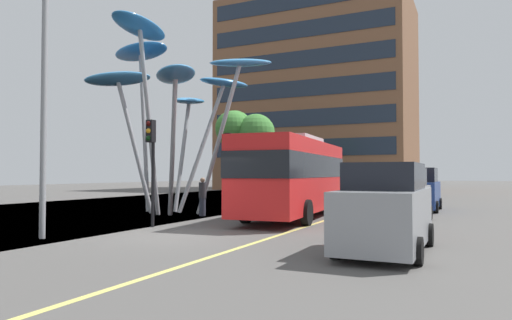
% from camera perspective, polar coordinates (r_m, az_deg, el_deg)
% --- Properties ---
extents(ground, '(120.00, 240.00, 0.10)m').
position_cam_1_polar(ground, '(14.87, -12.59, -9.25)').
color(ground, '#54514F').
extents(red_bus, '(3.27, 10.10, 3.51)m').
position_cam_1_polar(red_bus, '(19.80, 4.88, -1.68)').
color(red_bus, red).
rests_on(red_bus, ground).
extents(leaf_sculpture, '(9.48, 8.72, 8.85)m').
position_cam_1_polar(leaf_sculpture, '(22.75, -10.67, 10.11)').
color(leaf_sculpture, '#9EA0A5').
rests_on(leaf_sculpture, ground).
extents(traffic_light_kerb_near, '(0.28, 0.42, 3.83)m').
position_cam_1_polar(traffic_light_kerb_near, '(16.72, -12.95, 1.27)').
color(traffic_light_kerb_near, black).
rests_on(traffic_light_kerb_near, ground).
extents(traffic_light_kerb_far, '(0.28, 0.42, 3.83)m').
position_cam_1_polar(traffic_light_kerb_far, '(21.57, -3.46, 0.57)').
color(traffic_light_kerb_far, black).
rests_on(traffic_light_kerb_far, ground).
extents(traffic_light_island_mid, '(0.28, 0.42, 3.63)m').
position_cam_1_polar(traffic_light_island_mid, '(27.01, 2.23, -0.19)').
color(traffic_light_island_mid, black).
rests_on(traffic_light_island_mid, ground).
extents(traffic_light_opposite, '(0.28, 0.42, 3.78)m').
position_cam_1_polar(traffic_light_opposite, '(30.09, 5.58, -0.14)').
color(traffic_light_opposite, black).
rests_on(traffic_light_opposite, ground).
extents(car_parked_near, '(1.95, 4.55, 2.17)m').
position_cam_1_polar(car_parked_near, '(11.64, 15.93, -5.99)').
color(car_parked_near, gray).
rests_on(car_parked_near, ground).
extents(car_parked_mid, '(2.04, 3.99, 2.13)m').
position_cam_1_polar(car_parked_mid, '(18.96, 17.79, -4.38)').
color(car_parked_mid, gray).
rests_on(car_parked_mid, ground).
extents(car_parked_far, '(1.96, 4.40, 2.21)m').
position_cam_1_polar(car_parked_far, '(25.12, 19.80, -3.61)').
color(car_parked_far, navy).
rests_on(car_parked_far, ground).
extents(street_lamp, '(1.88, 0.44, 8.55)m').
position_cam_1_polar(street_lamp, '(14.96, -23.95, 11.88)').
color(street_lamp, gray).
rests_on(street_lamp, ground).
extents(tree_pavement_near, '(5.12, 3.71, 7.04)m').
position_cam_1_polar(tree_pavement_near, '(36.38, -1.83, 3.70)').
color(tree_pavement_near, brown).
rests_on(tree_pavement_near, ground).
extents(pedestrian, '(0.34, 0.34, 1.73)m').
position_cam_1_polar(pedestrian, '(20.78, -6.71, -4.57)').
color(pedestrian, '#2D3342').
rests_on(pedestrian, ground).
extents(backdrop_building, '(22.01, 15.48, 22.86)m').
position_cam_1_polar(backdrop_building, '(58.09, 7.98, 7.74)').
color(backdrop_building, brown).
rests_on(backdrop_building, ground).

